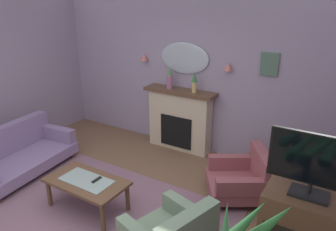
{
  "coord_description": "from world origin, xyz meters",
  "views": [
    {
      "loc": [
        2.52,
        -2.18,
        2.7
      ],
      "look_at": [
        0.21,
        1.59,
        1.06
      ],
      "focal_mm": 33.63,
      "sensor_mm": 36.0,
      "label": 1
    }
  ],
  "objects_px": {
    "tv_cabinet": "(302,231)",
    "mantel_vase_right": "(194,82)",
    "wall_sconce_left": "(144,57)",
    "framed_picture": "(269,64)",
    "fireplace": "(180,120)",
    "wall_mirror": "(184,58)",
    "mantel_vase_centre": "(170,78)",
    "armchair_in_corner": "(243,178)",
    "floral_couch": "(18,154)",
    "wall_sconce_right": "(228,66)",
    "tv_remote": "(97,180)",
    "coffee_table": "(87,184)",
    "tv_flatscreen": "(314,164)"
  },
  "relations": [
    {
      "from": "mantel_vase_right",
      "to": "tv_flatscreen",
      "type": "relative_size",
      "value": 0.42
    },
    {
      "from": "wall_mirror",
      "to": "tv_flatscreen",
      "type": "height_order",
      "value": "wall_mirror"
    },
    {
      "from": "wall_mirror",
      "to": "armchair_in_corner",
      "type": "height_order",
      "value": "wall_mirror"
    },
    {
      "from": "framed_picture",
      "to": "fireplace",
      "type": "bearing_deg",
      "value": -174.23
    },
    {
      "from": "framed_picture",
      "to": "armchair_in_corner",
      "type": "distance_m",
      "value": 1.8
    },
    {
      "from": "fireplace",
      "to": "coffee_table",
      "type": "height_order",
      "value": "fireplace"
    },
    {
      "from": "mantel_vase_centre",
      "to": "coffee_table",
      "type": "bearing_deg",
      "value": -88.13
    },
    {
      "from": "wall_sconce_right",
      "to": "floral_couch",
      "type": "relative_size",
      "value": 0.08
    },
    {
      "from": "wall_sconce_right",
      "to": "floral_couch",
      "type": "xyz_separation_m",
      "value": [
        -2.67,
        -2.25,
        -1.34
      ]
    },
    {
      "from": "wall_sconce_right",
      "to": "tv_remote",
      "type": "distance_m",
      "value": 2.74
    },
    {
      "from": "mantel_vase_centre",
      "to": "wall_sconce_left",
      "type": "xyz_separation_m",
      "value": [
        -0.65,
        0.12,
        0.31
      ]
    },
    {
      "from": "tv_cabinet",
      "to": "wall_mirror",
      "type": "bearing_deg",
      "value": 141.58
    },
    {
      "from": "mantel_vase_centre",
      "to": "framed_picture",
      "type": "relative_size",
      "value": 1.14
    },
    {
      "from": "framed_picture",
      "to": "tv_remote",
      "type": "distance_m",
      "value": 3.09
    },
    {
      "from": "wall_sconce_left",
      "to": "tv_remote",
      "type": "relative_size",
      "value": 0.88
    },
    {
      "from": "fireplace",
      "to": "wall_sconce_left",
      "type": "xyz_separation_m",
      "value": [
        -0.85,
        0.09,
        1.09
      ]
    },
    {
      "from": "tv_cabinet",
      "to": "mantel_vase_right",
      "type": "bearing_deg",
      "value": 140.5
    },
    {
      "from": "tv_flatscreen",
      "to": "wall_mirror",
      "type": "bearing_deg",
      "value": 141.28
    },
    {
      "from": "framed_picture",
      "to": "floral_couch",
      "type": "bearing_deg",
      "value": -145.16
    },
    {
      "from": "wall_mirror",
      "to": "coffee_table",
      "type": "height_order",
      "value": "wall_mirror"
    },
    {
      "from": "framed_picture",
      "to": "tv_remote",
      "type": "bearing_deg",
      "value": -122.33
    },
    {
      "from": "fireplace",
      "to": "framed_picture",
      "type": "height_order",
      "value": "framed_picture"
    },
    {
      "from": "wall_sconce_left",
      "to": "coffee_table",
      "type": "xyz_separation_m",
      "value": [
        0.72,
        -2.38,
        -1.28
      ]
    },
    {
      "from": "tv_flatscreen",
      "to": "mantel_vase_right",
      "type": "bearing_deg",
      "value": 140.18
    },
    {
      "from": "fireplace",
      "to": "wall_mirror",
      "type": "xyz_separation_m",
      "value": [
        -0.0,
        0.14,
        1.14
      ]
    },
    {
      "from": "mantel_vase_centre",
      "to": "tv_remote",
      "type": "distance_m",
      "value": 2.38
    },
    {
      "from": "wall_sconce_right",
      "to": "floral_couch",
      "type": "distance_m",
      "value": 3.74
    },
    {
      "from": "armchair_in_corner",
      "to": "mantel_vase_centre",
      "type": "bearing_deg",
      "value": 153.46
    },
    {
      "from": "floral_couch",
      "to": "coffee_table",
      "type": "bearing_deg",
      "value": -4.18
    },
    {
      "from": "wall_sconce_left",
      "to": "tv_remote",
      "type": "bearing_deg",
      "value": -69.86
    },
    {
      "from": "armchair_in_corner",
      "to": "fireplace",
      "type": "bearing_deg",
      "value": 149.84
    },
    {
      "from": "wall_mirror",
      "to": "wall_sconce_left",
      "type": "height_order",
      "value": "wall_mirror"
    },
    {
      "from": "wall_mirror",
      "to": "tv_remote",
      "type": "distance_m",
      "value": 2.68
    },
    {
      "from": "floral_couch",
      "to": "tv_cabinet",
      "type": "height_order",
      "value": "tv_cabinet"
    },
    {
      "from": "wall_sconce_left",
      "to": "coffee_table",
      "type": "relative_size",
      "value": 0.13
    },
    {
      "from": "coffee_table",
      "to": "wall_sconce_right",
      "type": "bearing_deg",
      "value": 67.67
    },
    {
      "from": "tv_flatscreen",
      "to": "armchair_in_corner",
      "type": "bearing_deg",
      "value": 134.38
    },
    {
      "from": "fireplace",
      "to": "tv_cabinet",
      "type": "bearing_deg",
      "value": -36.37
    },
    {
      "from": "armchair_in_corner",
      "to": "floral_couch",
      "type": "bearing_deg",
      "value": -159.78
    },
    {
      "from": "floral_couch",
      "to": "wall_mirror",
      "type": "bearing_deg",
      "value": 51.64
    },
    {
      "from": "armchair_in_corner",
      "to": "mantel_vase_right",
      "type": "bearing_deg",
      "value": 145.15
    },
    {
      "from": "wall_sconce_left",
      "to": "framed_picture",
      "type": "height_order",
      "value": "framed_picture"
    },
    {
      "from": "mantel_vase_right",
      "to": "tv_cabinet",
      "type": "xyz_separation_m",
      "value": [
        2.2,
        -1.81,
        -0.91
      ]
    },
    {
      "from": "mantel_vase_centre",
      "to": "wall_sconce_left",
      "type": "height_order",
      "value": "wall_sconce_left"
    },
    {
      "from": "wall_sconce_right",
      "to": "tv_cabinet",
      "type": "height_order",
      "value": "wall_sconce_right"
    },
    {
      "from": "fireplace",
      "to": "framed_picture",
      "type": "relative_size",
      "value": 3.78
    },
    {
      "from": "mantel_vase_centre",
      "to": "tv_cabinet",
      "type": "xyz_separation_m",
      "value": [
        2.7,
        -1.81,
        -0.9
      ]
    },
    {
      "from": "wall_sconce_left",
      "to": "tv_flatscreen",
      "type": "height_order",
      "value": "wall_sconce_left"
    },
    {
      "from": "wall_sconce_left",
      "to": "tv_cabinet",
      "type": "height_order",
      "value": "wall_sconce_left"
    },
    {
      "from": "wall_sconce_right",
      "to": "mantel_vase_centre",
      "type": "bearing_deg",
      "value": -173.48
    }
  ]
}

